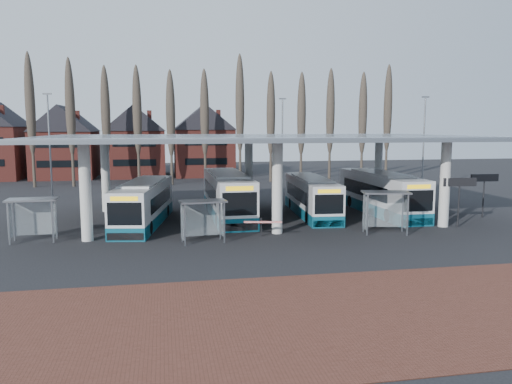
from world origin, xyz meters
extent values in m
plane|color=black|center=(0.00, 0.00, 0.00)|extent=(140.00, 140.00, 0.00)
cube|color=brown|center=(0.00, -12.00, 0.01)|extent=(70.00, 10.00, 0.03)
cylinder|color=silver|center=(-12.00, 2.50, 3.00)|extent=(0.70, 0.70, 6.00)
cylinder|color=silver|center=(-12.00, 13.50, 3.00)|extent=(0.70, 0.70, 6.00)
cylinder|color=silver|center=(0.00, 2.50, 3.00)|extent=(0.70, 0.70, 6.00)
cylinder|color=silver|center=(0.00, 13.50, 3.00)|extent=(0.70, 0.70, 6.00)
cylinder|color=silver|center=(12.00, 2.50, 3.00)|extent=(0.70, 0.70, 6.00)
cylinder|color=silver|center=(12.00, 13.50, 3.00)|extent=(0.70, 0.70, 6.00)
cube|color=gray|center=(0.00, 8.00, 6.25)|extent=(32.00, 16.00, 0.12)
cube|color=silver|center=(0.00, 8.00, 6.32)|extent=(31.50, 15.50, 0.04)
cone|color=#473D33|center=(-22.00, 33.00, 7.25)|extent=(0.36, 0.36, 14.50)
ellipsoid|color=#473D33|center=(-22.00, 33.00, 8.99)|extent=(1.10, 1.10, 11.02)
cone|color=#473D33|center=(-18.00, 33.00, 7.25)|extent=(0.36, 0.36, 14.50)
ellipsoid|color=#473D33|center=(-18.00, 33.00, 8.99)|extent=(1.10, 1.10, 11.02)
cone|color=#473D33|center=(-14.00, 33.00, 7.25)|extent=(0.36, 0.36, 14.50)
ellipsoid|color=#473D33|center=(-14.00, 33.00, 8.99)|extent=(1.10, 1.10, 11.02)
cone|color=#473D33|center=(-10.00, 33.00, 7.25)|extent=(0.36, 0.36, 14.50)
ellipsoid|color=#473D33|center=(-10.00, 33.00, 8.99)|extent=(1.10, 1.10, 11.02)
cone|color=#473D33|center=(-6.00, 33.00, 7.25)|extent=(0.36, 0.36, 14.50)
ellipsoid|color=#473D33|center=(-6.00, 33.00, 8.99)|extent=(1.10, 1.10, 11.02)
cone|color=#473D33|center=(-2.00, 33.00, 7.25)|extent=(0.36, 0.36, 14.50)
ellipsoid|color=#473D33|center=(-2.00, 33.00, 8.99)|extent=(1.10, 1.10, 11.02)
cone|color=#473D33|center=(2.00, 33.00, 7.25)|extent=(0.36, 0.36, 14.50)
ellipsoid|color=#473D33|center=(2.00, 33.00, 8.99)|extent=(1.10, 1.10, 11.02)
cone|color=#473D33|center=(6.00, 33.00, 7.25)|extent=(0.36, 0.36, 14.50)
ellipsoid|color=#473D33|center=(6.00, 33.00, 8.99)|extent=(1.10, 1.10, 11.02)
cone|color=#473D33|center=(10.00, 33.00, 7.25)|extent=(0.36, 0.36, 14.50)
ellipsoid|color=#473D33|center=(10.00, 33.00, 8.99)|extent=(1.10, 1.10, 11.02)
cone|color=#473D33|center=(14.00, 33.00, 7.25)|extent=(0.36, 0.36, 14.50)
ellipsoid|color=#473D33|center=(14.00, 33.00, 8.99)|extent=(1.10, 1.10, 11.02)
cone|color=#473D33|center=(18.00, 33.00, 7.25)|extent=(0.36, 0.36, 14.50)
ellipsoid|color=#473D33|center=(18.00, 33.00, 8.99)|extent=(1.10, 1.10, 11.02)
cone|color=#473D33|center=(22.00, 33.00, 7.25)|extent=(0.36, 0.36, 14.50)
ellipsoid|color=#473D33|center=(22.00, 33.00, 8.99)|extent=(1.10, 1.10, 11.02)
cube|color=maroon|center=(-20.50, 44.00, 3.50)|extent=(8.00, 10.00, 7.00)
pyramid|color=black|center=(-20.50, 44.00, 10.50)|extent=(8.30, 10.30, 3.50)
cube|color=maroon|center=(-11.00, 44.00, 3.50)|extent=(8.00, 10.00, 7.00)
pyramid|color=black|center=(-11.00, 44.00, 10.50)|extent=(8.30, 10.30, 3.50)
cube|color=maroon|center=(-1.50, 44.00, 3.50)|extent=(8.00, 10.00, 7.00)
pyramid|color=black|center=(-1.50, 44.00, 10.50)|extent=(8.30, 10.30, 3.50)
cylinder|color=slate|center=(-18.00, 22.00, 5.00)|extent=(0.16, 0.16, 10.00)
cube|color=slate|center=(-18.00, 22.00, 10.10)|extent=(0.80, 0.15, 0.15)
cylinder|color=slate|center=(6.00, 26.00, 5.00)|extent=(0.16, 0.16, 10.00)
cube|color=slate|center=(6.00, 26.00, 10.10)|extent=(0.80, 0.15, 0.15)
cylinder|color=slate|center=(20.00, 20.00, 5.00)|extent=(0.16, 0.16, 10.00)
cube|color=slate|center=(20.00, 20.00, 10.10)|extent=(0.80, 0.15, 0.15)
cube|color=silver|center=(-8.74, 7.24, 1.69)|extent=(4.24, 11.48, 2.62)
cube|color=#0C4C61|center=(-8.74, 7.24, 0.42)|extent=(4.26, 11.50, 0.84)
cube|color=silver|center=(-8.74, 7.24, 3.04)|extent=(3.25, 7.01, 0.17)
cube|color=black|center=(-8.66, 7.70, 1.78)|extent=(3.75, 8.38, 1.03)
cube|color=black|center=(-9.68, 1.72, 1.73)|extent=(2.08, 0.41, 1.40)
cube|color=black|center=(-7.80, 12.76, 1.78)|extent=(2.01, 0.40, 1.12)
cube|color=gold|center=(-9.68, 1.72, 2.67)|extent=(1.66, 0.33, 0.28)
cube|color=black|center=(-9.68, 1.73, 0.33)|extent=(2.25, 0.45, 0.47)
cylinder|color=black|center=(-10.40, 3.92, 0.45)|extent=(0.41, 0.93, 0.90)
cylinder|color=black|center=(-8.27, 3.55, 0.45)|extent=(0.41, 0.93, 0.90)
cylinder|color=black|center=(-9.26, 10.65, 0.45)|extent=(0.41, 0.93, 0.90)
cylinder|color=black|center=(-7.13, 10.29, 0.45)|extent=(0.41, 0.93, 0.90)
cube|color=silver|center=(-2.40, 9.36, 1.86)|extent=(2.65, 12.43, 2.90)
cube|color=#0C4C61|center=(-2.40, 9.36, 0.47)|extent=(2.67, 12.45, 0.93)
cube|color=silver|center=(-2.40, 9.36, 3.37)|extent=(2.38, 7.46, 0.19)
cube|color=black|center=(-2.40, 9.88, 1.97)|extent=(2.69, 8.95, 1.14)
cube|color=black|center=(-2.39, 3.17, 1.92)|extent=(2.32, 0.06, 1.55)
cube|color=black|center=(-2.40, 15.56, 1.97)|extent=(2.25, 0.06, 1.24)
cube|color=gold|center=(-2.39, 3.17, 2.95)|extent=(1.85, 0.05, 0.31)
cube|color=black|center=(-2.39, 3.18, 0.36)|extent=(2.51, 0.09, 0.52)
cylinder|color=black|center=(-3.59, 5.42, 0.50)|extent=(0.29, 0.99, 0.99)
cylinder|color=black|center=(-1.20, 5.43, 0.50)|extent=(0.29, 0.99, 0.99)
cylinder|color=black|center=(-3.60, 12.99, 0.50)|extent=(0.29, 0.99, 0.99)
cylinder|color=black|center=(-1.20, 12.99, 0.50)|extent=(0.29, 0.99, 0.99)
cube|color=silver|center=(4.27, 8.84, 1.63)|extent=(3.08, 11.01, 2.54)
cube|color=#0C4C61|center=(4.27, 8.84, 0.41)|extent=(3.09, 11.03, 0.82)
cube|color=silver|center=(4.27, 8.84, 2.95)|extent=(2.54, 6.66, 0.16)
cube|color=black|center=(4.30, 9.30, 1.72)|extent=(2.90, 7.98, 1.00)
cube|color=black|center=(3.89, 3.44, 1.68)|extent=(2.03, 0.20, 1.36)
cube|color=black|center=(4.66, 14.25, 1.72)|extent=(1.96, 0.19, 1.09)
cube|color=gold|center=(3.89, 3.44, 2.58)|extent=(1.62, 0.16, 0.27)
cube|color=black|center=(3.89, 3.45, 0.32)|extent=(2.20, 0.23, 0.45)
cylinder|color=black|center=(2.98, 5.48, 0.44)|extent=(0.31, 0.89, 0.87)
cylinder|color=black|center=(5.07, 5.33, 0.44)|extent=(0.31, 0.89, 0.87)
cylinder|color=black|center=(3.45, 12.08, 0.44)|extent=(0.31, 0.89, 0.87)
cylinder|color=black|center=(5.54, 11.94, 0.44)|extent=(0.31, 0.89, 0.87)
cube|color=silver|center=(10.10, 8.70, 1.80)|extent=(2.68, 12.00, 2.79)
cube|color=#0C4C61|center=(10.10, 8.70, 0.45)|extent=(2.70, 12.02, 0.90)
cube|color=silver|center=(10.10, 8.70, 3.24)|extent=(2.37, 7.21, 0.18)
cube|color=black|center=(10.09, 9.20, 1.90)|extent=(2.68, 8.65, 1.10)
cube|color=black|center=(10.17, 2.73, 1.85)|extent=(2.24, 0.09, 1.50)
cube|color=black|center=(10.03, 14.67, 1.90)|extent=(2.16, 0.09, 1.20)
cube|color=gold|center=(10.17, 2.73, 2.84)|extent=(1.78, 0.07, 0.30)
cube|color=black|center=(10.17, 2.74, 0.35)|extent=(2.42, 0.11, 0.50)
cylinder|color=black|center=(8.99, 4.90, 0.48)|extent=(0.29, 0.96, 0.96)
cylinder|color=black|center=(11.30, 4.92, 0.48)|extent=(0.29, 0.96, 0.96)
cylinder|color=black|center=(8.91, 12.18, 0.48)|extent=(0.29, 0.96, 0.96)
cylinder|color=black|center=(11.21, 12.21, 0.48)|extent=(0.29, 0.96, 0.96)
cube|color=gray|center=(-16.40, 2.20, 1.28)|extent=(0.08, 0.08, 2.56)
cube|color=gray|center=(-13.94, 2.26, 1.28)|extent=(0.08, 0.08, 2.56)
cube|color=gray|center=(-16.43, 3.33, 1.28)|extent=(0.08, 0.08, 2.56)
cube|color=gray|center=(-13.97, 3.39, 1.28)|extent=(0.08, 0.08, 2.56)
cube|color=gray|center=(-15.18, 2.79, 2.61)|extent=(2.90, 1.51, 0.10)
cube|color=silver|center=(-15.20, 3.41, 1.33)|extent=(2.46, 0.10, 2.05)
cube|color=silver|center=(-16.46, 2.76, 1.33)|extent=(0.07, 1.13, 2.05)
cube|color=silver|center=(-13.90, 2.83, 1.33)|extent=(0.07, 1.13, 2.05)
cube|color=gray|center=(-6.14, 0.02, 1.24)|extent=(0.09, 0.09, 2.49)
cube|color=gray|center=(-3.77, 0.30, 1.24)|extent=(0.09, 0.09, 2.49)
cube|color=gray|center=(-6.27, 1.11, 1.24)|extent=(0.09, 0.09, 2.49)
cube|color=gray|center=(-3.90, 1.38, 1.24)|extent=(0.09, 0.09, 2.49)
cube|color=gray|center=(-5.02, 0.70, 2.53)|extent=(2.93, 1.70, 0.10)
cube|color=silver|center=(-5.09, 1.30, 1.29)|extent=(2.37, 0.32, 1.99)
cube|color=silver|center=(-6.26, 0.56, 1.29)|extent=(0.17, 1.09, 1.99)
cube|color=silver|center=(-3.79, 0.85, 1.29)|extent=(0.17, 1.09, 1.99)
cube|color=gray|center=(5.56, 0.75, 1.34)|extent=(0.10, 0.10, 2.68)
cube|color=gray|center=(8.08, 0.23, 1.34)|extent=(0.10, 0.10, 2.68)
cube|color=gray|center=(5.80, 1.90, 1.34)|extent=(0.10, 0.10, 2.68)
cube|color=gray|center=(8.32, 1.38, 1.34)|extent=(0.10, 0.10, 2.68)
cube|color=gray|center=(6.94, 1.06, 2.74)|extent=(3.25, 2.08, 0.11)
cube|color=silver|center=(7.07, 1.70, 1.40)|extent=(2.53, 0.56, 2.15)
cube|color=silver|center=(5.62, 1.34, 1.40)|extent=(0.28, 1.17, 2.15)
cube|color=silver|center=(8.25, 0.79, 1.40)|extent=(0.28, 1.17, 2.15)
cylinder|color=black|center=(12.89, 2.11, 1.70)|extent=(0.11, 0.11, 3.39)
cube|color=black|center=(12.89, 2.11, 3.18)|extent=(2.33, 0.42, 0.58)
cylinder|color=black|center=(16.97, 5.20, 1.65)|extent=(0.10, 0.10, 3.30)
cube|color=black|center=(16.97, 5.20, 3.10)|extent=(2.27, 0.21, 0.57)
cube|color=black|center=(-1.22, 1.75, 0.60)|extent=(0.09, 0.09, 1.20)
cube|color=red|center=(-1.22, 1.21, 1.03)|extent=(2.37, 0.58, 0.11)
camera|label=1|loc=(-7.31, -29.02, 6.97)|focal=35.00mm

